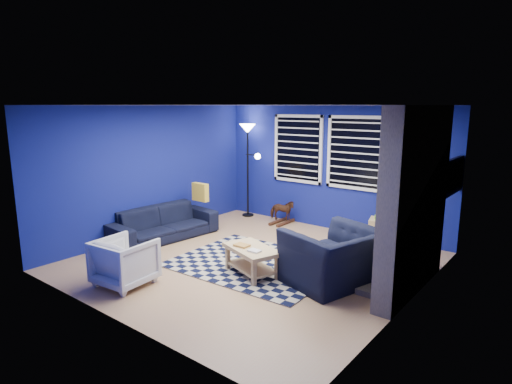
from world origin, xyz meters
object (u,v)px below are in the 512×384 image
sofa (163,223)px  rocking_horse (282,210)px  coffee_table (251,255)px  cabinet (386,232)px  floor_lamp (248,141)px  armchair_big (333,257)px  armchair_bent (125,262)px  tv (453,176)px

sofa → rocking_horse: sofa is taller
rocking_horse → coffee_table: size_ratio=0.53×
sofa → cabinet: bearing=-51.9°
cabinet → floor_lamp: size_ratio=0.32×
armchair_big → floor_lamp: floor_lamp is taller
armchair_big → floor_lamp: bearing=-107.0°
coffee_table → floor_lamp: 3.77m
sofa → armchair_bent: bearing=-138.4°
armchair_bent → coffee_table: bearing=-136.3°
tv → armchair_bent: size_ratio=1.35×
tv → armchair_bent: (-3.30, -3.81, -1.06)m
tv → floor_lamp: bearing=176.8°
tv → floor_lamp: floor_lamp is taller
sofa → floor_lamp: floor_lamp is taller
tv → sofa: 5.12m
rocking_horse → coffee_table: (1.26, -2.61, 0.01)m
tv → cabinet: size_ratio=1.49×
armchair_big → coffee_table: (-1.13, -0.44, -0.09)m
sofa → tv: bearing=-59.8°
tv → floor_lamp: size_ratio=0.48×
sofa → cabinet: sofa is taller
armchair_big → floor_lamp: size_ratio=0.59×
armchair_bent → floor_lamp: size_ratio=0.35×
rocking_horse → cabinet: (2.31, -0.05, -0.04)m
rocking_horse → floor_lamp: 1.73m
sofa → coffee_table: size_ratio=2.06×
armchair_big → armchair_bent: size_ratio=1.66×
coffee_table → cabinet: 2.77m
tv → coffee_table: bearing=-131.1°
rocking_horse → coffee_table: bearing=-177.3°
floor_lamp → tv: bearing=-3.2°
armchair_big → sofa: bearing=-71.8°
cabinet → floor_lamp: bearing=161.6°
armchair_bent → coffee_table: size_ratio=0.73×
armchair_big → floor_lamp: (-3.37, 2.24, 1.31)m
armchair_bent → cabinet: size_ratio=1.11×
armchair_big → rocking_horse: bearing=-115.6°
tv → coffee_table: tv is taller
armchair_bent → rocking_horse: armchair_bent is taller
sofa → floor_lamp: 2.74m
coffee_table → sofa: bearing=172.0°
cabinet → floor_lamp: floor_lamp is taller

